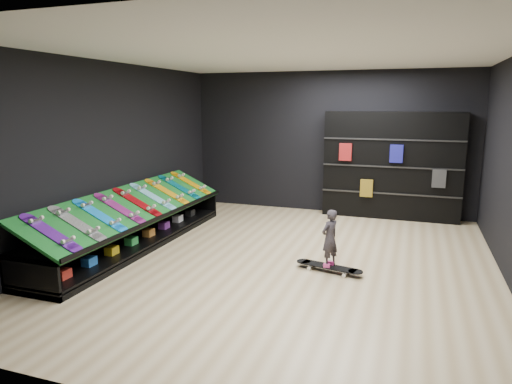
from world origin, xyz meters
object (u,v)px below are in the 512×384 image
(display_rack, at_px, (136,231))
(back_shelving, at_px, (391,166))
(child, at_px, (329,249))
(floor_skateboard, at_px, (329,268))

(display_rack, relative_size, back_shelving, 1.66)
(back_shelving, relative_size, child, 5.56)
(display_rack, distance_m, back_shelving, 5.17)
(back_shelving, bearing_deg, floor_skateboard, -99.97)
(display_rack, relative_size, floor_skateboard, 4.59)
(display_rack, distance_m, child, 3.27)
(display_rack, relative_size, child, 9.24)
(floor_skateboard, bearing_deg, back_shelving, 92.33)
(display_rack, bearing_deg, child, -2.84)
(back_shelving, xyz_separation_m, child, (-0.61, -3.48, -0.75))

